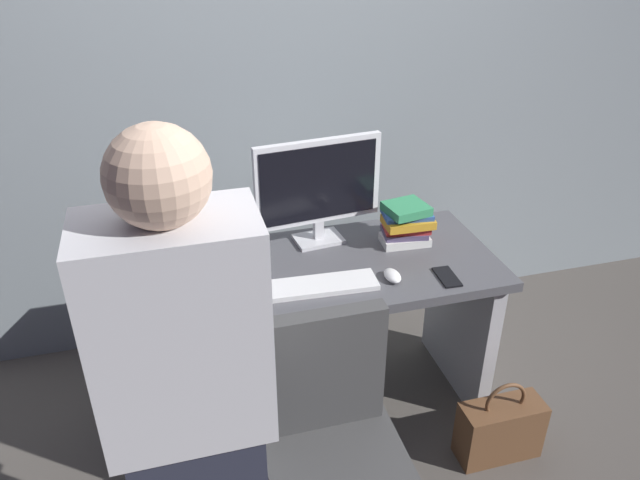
% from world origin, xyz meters
% --- Properties ---
extents(ground_plane, '(9.00, 9.00, 0.00)m').
position_xyz_m(ground_plane, '(0.00, 0.00, 0.00)').
color(ground_plane, '#4C4742').
extents(wall_back, '(6.40, 0.10, 3.00)m').
position_xyz_m(wall_back, '(0.00, 0.75, 1.50)').
color(wall_back, gray).
rests_on(wall_back, ground).
extents(desk, '(1.47, 0.65, 0.73)m').
position_xyz_m(desk, '(0.00, 0.00, 0.51)').
color(desk, '#4C4C51').
rests_on(desk, ground).
extents(office_chair, '(0.52, 0.52, 0.94)m').
position_xyz_m(office_chair, '(-0.14, -0.71, 0.43)').
color(office_chair, black).
rests_on(office_chair, ground).
extents(person_at_desk, '(0.40, 0.24, 1.64)m').
position_xyz_m(person_at_desk, '(-0.55, -0.82, 0.84)').
color(person_at_desk, '#262838').
rests_on(person_at_desk, ground).
extents(monitor, '(0.54, 0.16, 0.46)m').
position_xyz_m(monitor, '(0.06, 0.20, 0.99)').
color(monitor, silver).
rests_on(monitor, desk).
extents(keyboard, '(0.44, 0.15, 0.02)m').
position_xyz_m(keyboard, '(-0.02, -0.15, 0.74)').
color(keyboard, white).
rests_on(keyboard, desk).
extents(mouse, '(0.06, 0.10, 0.03)m').
position_xyz_m(mouse, '(0.26, -0.17, 0.75)').
color(mouse, white).
rests_on(mouse, desk).
extents(cup_near_keyboard, '(0.08, 0.08, 0.09)m').
position_xyz_m(cup_near_keyboard, '(-0.40, -0.13, 0.78)').
color(cup_near_keyboard, '#3372B2').
rests_on(cup_near_keyboard, desk).
extents(cup_by_monitor, '(0.07, 0.07, 0.09)m').
position_xyz_m(cup_by_monitor, '(-0.46, 0.22, 0.78)').
color(cup_by_monitor, '#D84C3F').
rests_on(cup_by_monitor, desk).
extents(book_stack, '(0.22, 0.18, 0.18)m').
position_xyz_m(book_stack, '(0.42, 0.09, 0.83)').
color(book_stack, white).
rests_on(book_stack, desk).
extents(cell_phone, '(0.08, 0.15, 0.01)m').
position_xyz_m(cell_phone, '(0.47, -0.21, 0.74)').
color(cell_phone, black).
rests_on(cell_phone, desk).
extents(handbag, '(0.34, 0.14, 0.38)m').
position_xyz_m(handbag, '(0.64, -0.47, 0.14)').
color(handbag, brown).
rests_on(handbag, ground).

